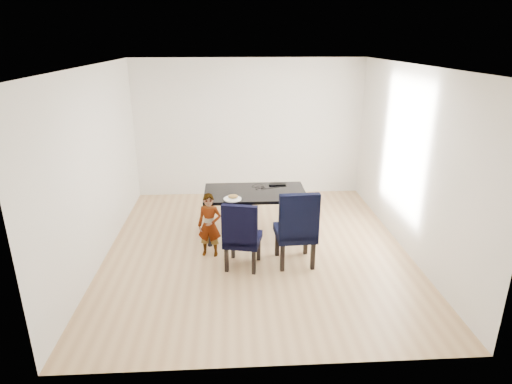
{
  "coord_description": "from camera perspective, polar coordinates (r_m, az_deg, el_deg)",
  "views": [
    {
      "loc": [
        -0.36,
        -5.86,
        3.05
      ],
      "look_at": [
        0.0,
        0.2,
        0.85
      ],
      "focal_mm": 30.0,
      "sensor_mm": 36.0,
      "label": 1
    }
  ],
  "objects": [
    {
      "name": "laptop",
      "position": [
        7.13,
        2.84,
        1.17
      ],
      "size": [
        0.3,
        0.19,
        0.02
      ],
      "primitive_type": "imported",
      "rotation": [
        0.0,
        0.0,
        3.17
      ],
      "color": "black",
      "rests_on": "dining_table"
    },
    {
      "name": "ceiling",
      "position": [
        5.88,
        0.12,
        16.56
      ],
      "size": [
        4.5,
        5.0,
        0.01
      ],
      "primitive_type": "cube",
      "color": "white",
      "rests_on": "wall_back"
    },
    {
      "name": "wall_left",
      "position": [
        6.39,
        -20.55,
        3.2
      ],
      "size": [
        0.01,
        5.0,
        2.7
      ],
      "primitive_type": "cube",
      "color": "silver",
      "rests_on": "ground"
    },
    {
      "name": "wall_front",
      "position": [
        3.78,
        2.45,
        -6.85
      ],
      "size": [
        4.5,
        0.01,
        2.7
      ],
      "primitive_type": "cube",
      "color": "white",
      "rests_on": "ground"
    },
    {
      "name": "chair_left",
      "position": [
        5.93,
        -1.77,
        -5.56
      ],
      "size": [
        0.58,
        0.59,
        1.0
      ],
      "primitive_type": "cube",
      "rotation": [
        0.0,
        0.0,
        -0.23
      ],
      "color": "black",
      "rests_on": "floor"
    },
    {
      "name": "wall_right",
      "position": [
        6.64,
        19.98,
        3.87
      ],
      "size": [
        0.01,
        5.0,
        2.7
      ],
      "primitive_type": "cube",
      "color": "white",
      "rests_on": "ground"
    },
    {
      "name": "dining_table",
      "position": [
        6.91,
        -0.15,
        -2.86
      ],
      "size": [
        1.6,
        0.9,
        0.75
      ],
      "primitive_type": "cube",
      "color": "black",
      "rests_on": "floor"
    },
    {
      "name": "floor",
      "position": [
        6.62,
        0.1,
        -7.57
      ],
      "size": [
        4.5,
        5.0,
        0.01
      ],
      "primitive_type": "cube",
      "color": "tan",
      "rests_on": "ground"
    },
    {
      "name": "cable_tangle",
      "position": [
        6.9,
        0.6,
        0.47
      ],
      "size": [
        0.2,
        0.2,
        0.01
      ],
      "primitive_type": "torus",
      "rotation": [
        0.0,
        0.0,
        0.36
      ],
      "color": "black",
      "rests_on": "dining_table"
    },
    {
      "name": "plate",
      "position": [
        6.45,
        -3.16,
        -0.93
      ],
      "size": [
        0.34,
        0.34,
        0.02
      ],
      "primitive_type": "cylinder",
      "rotation": [
        0.0,
        0.0,
        -0.29
      ],
      "color": "white",
      "rests_on": "dining_table"
    },
    {
      "name": "wall_back",
      "position": [
        8.54,
        -0.93,
        8.44
      ],
      "size": [
        4.5,
        0.01,
        2.7
      ],
      "primitive_type": "cube",
      "color": "white",
      "rests_on": "ground"
    },
    {
      "name": "chair_right",
      "position": [
        6.02,
        5.25,
        -4.57
      ],
      "size": [
        0.57,
        0.59,
        1.12
      ],
      "primitive_type": "cube",
      "rotation": [
        0.0,
        0.0,
        0.05
      ],
      "color": "black",
      "rests_on": "floor"
    },
    {
      "name": "sandwich",
      "position": [
        6.45,
        -3.08,
        -0.58
      ],
      "size": [
        0.17,
        0.1,
        0.06
      ],
      "primitive_type": "ellipsoid",
      "rotation": [
        0.0,
        0.0,
        -0.2
      ],
      "color": "olive",
      "rests_on": "plate"
    },
    {
      "name": "child",
      "position": [
        6.27,
        -6.21,
        -4.43
      ],
      "size": [
        0.38,
        0.29,
        0.96
      ],
      "primitive_type": "imported",
      "rotation": [
        0.0,
        0.0,
        -0.18
      ],
      "color": "orange",
      "rests_on": "floor"
    }
  ]
}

